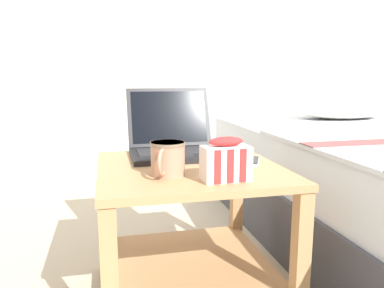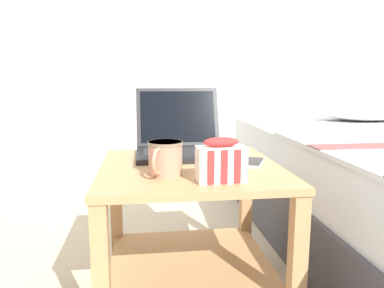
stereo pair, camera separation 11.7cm
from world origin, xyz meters
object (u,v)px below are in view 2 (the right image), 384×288
object	(u,v)px
mug_front_left	(165,157)
snack_bag	(221,162)
cell_phone	(252,162)
laptop	(181,141)

from	to	relation	value
mug_front_left	snack_bag	bearing A→B (deg)	-30.61
mug_front_left	snack_bag	size ratio (longest dim) A/B	1.02
snack_bag	cell_phone	bearing A→B (deg)	53.86
snack_bag	cell_phone	xyz separation A→B (m)	(0.15, 0.20, -0.05)
snack_bag	cell_phone	world-z (taller)	snack_bag
laptop	cell_phone	size ratio (longest dim) A/B	2.16
snack_bag	mug_front_left	bearing A→B (deg)	149.39
laptop	mug_front_left	bearing A→B (deg)	-103.92
mug_front_left	cell_phone	xyz separation A→B (m)	(0.30, 0.11, -0.05)
laptop	mug_front_left	size ratio (longest dim) A/B	2.40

